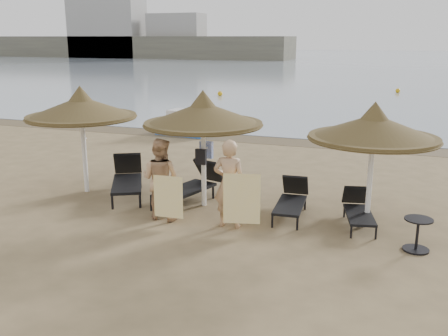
# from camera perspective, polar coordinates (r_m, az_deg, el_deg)

# --- Properties ---
(ground) EXTENTS (160.00, 160.00, 0.00)m
(ground) POSITION_cam_1_polar(r_m,az_deg,el_deg) (10.55, -3.48, -6.80)
(ground) COLOR #8C754F
(ground) RESTS_ON ground
(sea) EXTENTS (200.00, 140.00, 0.03)m
(sea) POSITION_cam_1_polar(r_m,az_deg,el_deg) (89.18, 17.49, 11.61)
(sea) COLOR gray
(sea) RESTS_ON ground
(wet_sand_strip) EXTENTS (200.00, 1.60, 0.01)m
(wet_sand_strip) POSITION_cam_1_polar(r_m,az_deg,el_deg) (19.21, 7.56, 3.01)
(wet_sand_strip) COLOR brown
(wet_sand_strip) RESTS_ON ground
(far_shore) EXTENTS (150.00, 54.80, 12.00)m
(far_shore) POSITION_cam_1_polar(r_m,az_deg,el_deg) (91.55, 1.21, 14.14)
(far_shore) COLOR #615E4B
(far_shore) RESTS_ON ground
(palapa_left) EXTENTS (2.74, 2.74, 2.72)m
(palapa_left) POSITION_cam_1_polar(r_m,az_deg,el_deg) (12.94, -16.02, 6.61)
(palapa_left) COLOR white
(palapa_left) RESTS_ON ground
(palapa_center) EXTENTS (2.75, 2.75, 2.72)m
(palapa_center) POSITION_cam_1_polar(r_m,az_deg,el_deg) (11.37, -2.40, 6.14)
(palapa_center) COLOR white
(palapa_center) RESTS_ON ground
(palapa_right) EXTENTS (2.65, 2.65, 2.63)m
(palapa_right) POSITION_cam_1_polar(r_m,az_deg,el_deg) (10.53, 16.74, 4.42)
(palapa_right) COLOR white
(palapa_right) RESTS_ON ground
(lounger_far_left) EXTENTS (1.61, 2.18, 0.94)m
(lounger_far_left) POSITION_cam_1_polar(r_m,az_deg,el_deg) (12.83, -11.00, -1.10)
(lounger_far_left) COLOR black
(lounger_far_left) RESTS_ON ground
(lounger_near_left) EXTENTS (1.21, 2.16, 0.92)m
(lounger_near_left) POSITION_cam_1_polar(r_m,az_deg,el_deg) (12.09, -3.67, -1.89)
(lounger_near_left) COLOR black
(lounger_near_left) RESTS_ON ground
(lounger_near_right) EXTENTS (0.69, 1.78, 0.78)m
(lounger_near_right) POSITION_cam_1_polar(r_m,az_deg,el_deg) (11.29, 7.74, -3.55)
(lounger_near_right) COLOR black
(lounger_near_right) RESTS_ON ground
(lounger_far_right) EXTENTS (0.87, 1.66, 0.71)m
(lounger_far_right) POSITION_cam_1_polar(r_m,az_deg,el_deg) (11.03, 15.07, -4.55)
(lounger_far_right) COLOR black
(lounger_far_right) RESTS_ON ground
(side_table) EXTENTS (0.52, 0.52, 0.63)m
(side_table) POSITION_cam_1_polar(r_m,az_deg,el_deg) (10.01, 21.21, -7.22)
(side_table) COLOR black
(side_table) RESTS_ON ground
(person_left) EXTENTS (0.99, 0.67, 2.08)m
(person_left) POSITION_cam_1_polar(r_m,az_deg,el_deg) (10.84, -7.31, -0.52)
(person_left) COLOR tan
(person_left) RESTS_ON ground
(person_right) EXTENTS (1.03, 0.71, 2.17)m
(person_right) POSITION_cam_1_polar(r_m,az_deg,el_deg) (10.24, 0.61, -1.02)
(person_right) COLOR tan
(person_right) RESTS_ON ground
(towel_left) EXTENTS (0.65, 0.05, 0.91)m
(towel_left) POSITION_cam_1_polar(r_m,az_deg,el_deg) (10.50, -6.39, -3.31)
(towel_left) COLOR yellow
(towel_left) RESTS_ON ground
(towel_right) EXTENTS (0.73, 0.19, 1.05)m
(towel_right) POSITION_cam_1_polar(r_m,az_deg,el_deg) (10.02, 2.04, -3.56)
(towel_right) COLOR yellow
(towel_right) RESTS_ON ground
(bag_patterned) EXTENTS (0.32, 0.12, 0.40)m
(bag_patterned) POSITION_cam_1_polar(r_m,az_deg,el_deg) (11.69, -2.03, 2.10)
(bag_patterned) COLOR silver
(bag_patterned) RESTS_ON ground
(bag_dark) EXTENTS (0.26, 0.10, 0.36)m
(bag_dark) POSITION_cam_1_polar(r_m,az_deg,el_deg) (11.41, -2.65, 1.29)
(bag_dark) COLOR black
(bag_dark) RESTS_ON ground
(pedal_boat) EXTENTS (2.29, 1.53, 1.00)m
(pedal_boat) POSITION_cam_1_polar(r_m,az_deg,el_deg) (20.53, -4.52, 4.89)
(pedal_boat) COLOR blue
(pedal_boat) RESTS_ON ground
(buoy_left) EXTENTS (0.34, 0.34, 0.34)m
(buoy_left) POSITION_cam_1_polar(r_m,az_deg,el_deg) (34.00, -0.46, 8.50)
(buoy_left) COLOR #D89C0C
(buoy_left) RESTS_ON ground
(buoy_mid) EXTENTS (0.32, 0.32, 0.32)m
(buoy_mid) POSITION_cam_1_polar(r_m,az_deg,el_deg) (38.05, 19.25, 8.34)
(buoy_mid) COLOR #D89C0C
(buoy_mid) RESTS_ON ground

